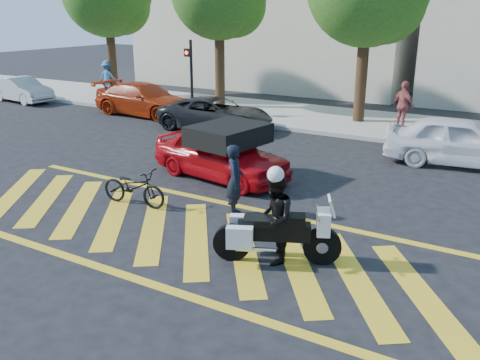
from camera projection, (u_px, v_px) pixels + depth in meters
The scene contains 15 objects.
ground at pixel (176, 232), 10.45m from camera, with size 90.00×90.00×0.00m, color black.
sidewalk at pixel (358, 122), 20.26m from camera, with size 60.00×5.00×0.15m, color #9E998E.
crosswalk at pixel (175, 231), 10.47m from camera, with size 12.33×4.00×0.01m.
signal_pole at pixel (191, 72), 20.92m from camera, with size 0.28×0.43×3.20m.
officer_bike at pixel (235, 180), 11.08m from camera, with size 0.59×0.38×1.61m, color black.
bicycle at pixel (134, 187), 11.76m from camera, with size 0.59×1.69×0.89m, color black.
police_motorcycle at pixel (275, 234), 9.05m from camera, with size 2.15×1.28×1.02m.
officer_moto at pixel (275, 219), 8.98m from camera, with size 0.81×0.63×1.66m, color black.
red_convertible at pixel (221, 153), 13.63m from camera, with size 1.61×4.00×1.36m, color #AE080F.
parked_far_left at pixel (22, 90), 25.04m from camera, with size 1.28×3.66×1.21m, color #A9ACB1.
parked_left at pixel (144, 99), 21.87m from camera, with size 1.92×4.73×1.37m, color #992409.
parked_mid_left at pixel (216, 114), 19.21m from camera, with size 2.01×4.36×1.21m, color black.
parked_mid_right at pixel (460, 141), 14.74m from camera, with size 1.69×4.20×1.43m, color silver.
pedestrian_left at pixel (108, 78), 26.12m from camera, with size 1.14×0.66×1.77m, color #346391.
pedestrian_right at pixel (403, 105), 18.60m from camera, with size 1.03×0.43×1.75m, color #A04A48.
Camera 1 is at (5.94, -7.61, 4.34)m, focal length 38.00 mm.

